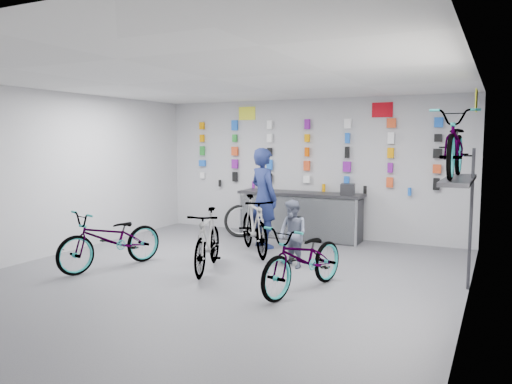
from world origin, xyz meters
The scene contains 20 objects.
floor centered at (0.00, 0.00, 0.00)m, with size 8.00×8.00×0.00m, color #525257.
ceiling centered at (0.00, 0.00, 3.00)m, with size 8.00×8.00×0.00m, color white.
wall_back centered at (0.00, 4.00, 1.50)m, with size 7.00×7.00×0.00m, color silver.
wall_left centered at (-3.50, 0.00, 1.50)m, with size 8.00×8.00×0.00m, color silver.
wall_right centered at (3.50, 0.00, 1.50)m, with size 8.00×8.00×0.00m, color silver.
counter centered at (0.00, 3.54, 0.49)m, with size 2.70×0.66×1.00m.
merch_wall centered at (0.11, 3.93, 1.80)m, with size 5.56×0.08×1.57m.
wall_bracket centered at (3.33, 1.20, 1.46)m, with size 0.39×1.90×2.00m.
sign_left centered at (-1.50, 3.98, 2.72)m, with size 0.42×0.02×0.30m, color #FAFF32.
sign_right centered at (1.60, 3.98, 2.72)m, with size 0.42×0.02×0.30m, color red.
sign_side centered at (3.48, 1.20, 2.65)m, with size 0.02×0.40×0.30m, color #FAFF32.
bike_left centered at (-1.87, -0.18, 0.49)m, with size 0.65×1.88×0.99m, color gray.
bike_center centered at (-0.36, 0.39, 0.50)m, with size 0.47×1.67×1.00m, color gray.
bike_right centered at (1.43, 0.04, 0.48)m, with size 0.64×1.82×0.96m, color gray.
bike_service centered at (-0.24, 1.83, 0.54)m, with size 0.51×1.80×1.08m, color gray.
bike_wall centered at (3.25, 1.20, 2.05)m, with size 0.63×1.80×0.95m, color gray.
clerk centered at (-0.33, 2.42, 0.98)m, with size 0.71×0.47×1.96m, color #161F4C.
customer centered at (0.78, 1.21, 0.56)m, with size 0.55×0.43×1.12m, color slate.
spare_wheel centered at (-1.25, 3.17, 0.35)m, with size 0.78×0.52×0.71m.
register centered at (1.03, 3.55, 1.11)m, with size 0.28×0.30×0.22m, color black.
Camera 1 is at (3.84, -6.35, 2.12)m, focal length 35.00 mm.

